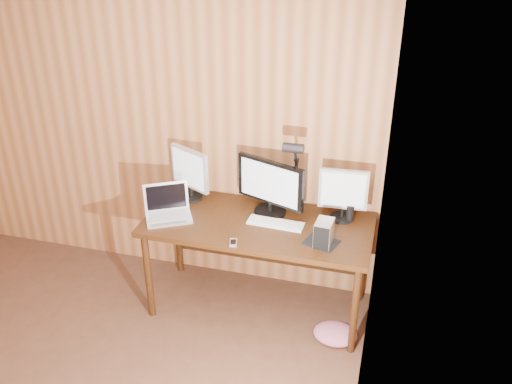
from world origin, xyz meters
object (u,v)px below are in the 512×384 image
at_px(desk, 260,232).
at_px(phone, 233,242).
at_px(monitor_center, 270,187).
at_px(laptop, 168,209).
at_px(monitor_left, 190,173).
at_px(speaker, 350,214).
at_px(desk_lamp, 294,166).
at_px(mouse, 321,239).
at_px(keyboard, 276,223).
at_px(monitor_right, 343,194).
at_px(hard_drive, 324,233).

distance_m(desk, phone, 0.40).
bearing_deg(monitor_center, desk, -104.05).
bearing_deg(laptop, desk, -16.17).
bearing_deg(monitor_left, phone, -20.06).
height_order(desk, monitor_center, monitor_center).
distance_m(phone, speaker, 0.86).
bearing_deg(speaker, desk, -169.82).
height_order(laptop, desk_lamp, desk_lamp).
relative_size(mouse, desk_lamp, 0.20).
relative_size(desk, keyboard, 4.02).
relative_size(laptop, mouse, 3.25).
height_order(monitor_right, keyboard, monitor_right).
bearing_deg(hard_drive, monitor_left, 165.48).
xyz_separation_m(monitor_center, hard_drive, (0.43, -0.30, -0.13)).
distance_m(monitor_left, phone, 0.73).
xyz_separation_m(monitor_center, desk_lamp, (0.16, 0.03, 0.17)).
distance_m(laptop, phone, 0.60).
bearing_deg(keyboard, speaker, 22.32).
xyz_separation_m(desk, monitor_left, (-0.57, 0.14, 0.34)).
distance_m(keyboard, phone, 0.37).
distance_m(monitor_right, speaker, 0.16).
relative_size(hard_drive, desk_lamp, 0.28).
xyz_separation_m(desk, mouse, (0.47, -0.21, 0.15)).
relative_size(monitor_center, mouse, 4.20).
bearing_deg(hard_drive, speaker, 72.44).
distance_m(desk, monitor_right, 0.66).
bearing_deg(hard_drive, keyboard, 160.40).
height_order(desk, mouse, mouse).
relative_size(monitor_center, monitor_right, 1.32).
xyz_separation_m(monitor_left, monitor_right, (1.13, -0.01, -0.01)).
distance_m(laptop, desk_lamp, 0.95).
height_order(monitor_left, speaker, monitor_left).
bearing_deg(mouse, phone, -151.68).
height_order(desk, speaker, speaker).
xyz_separation_m(monitor_left, desk_lamp, (0.79, -0.03, 0.17)).
bearing_deg(desk, phone, -103.85).
bearing_deg(monitor_left, desk_lamp, 23.72).
bearing_deg(monitor_center, monitor_left, -166.01).
height_order(laptop, mouse, laptop).
distance_m(desk, speaker, 0.65).
height_order(keyboard, speaker, speaker).
relative_size(monitor_center, desk_lamp, 0.82).
bearing_deg(monitor_center, desk_lamp, 28.97).
distance_m(monitor_right, hard_drive, 0.38).
bearing_deg(monitor_left, hard_drive, 7.33).
xyz_separation_m(keyboard, desk_lamp, (0.09, 0.17, 0.37)).
bearing_deg(laptop, hard_drive, -32.79).
relative_size(monitor_center, keyboard, 1.28).
bearing_deg(mouse, monitor_left, 174.21).
height_order(desk, laptop, laptop).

